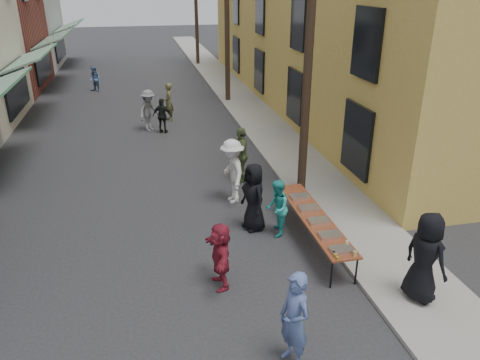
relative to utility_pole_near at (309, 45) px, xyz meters
name	(u,v)px	position (x,y,z in m)	size (l,w,h in m)	color
ground	(173,259)	(-4.30, -3.00, -4.50)	(120.00, 120.00, 0.00)	#28282B
sidewalk	(240,100)	(0.70, 12.00, -4.45)	(2.20, 60.00, 0.10)	gray
building_ochre	(360,3)	(6.80, 11.00, 0.50)	(10.00, 28.00, 10.00)	gold
utility_pole_near	(309,45)	(0.00, 0.00, 0.00)	(0.26, 0.26, 9.00)	#2D2116
utility_pole_mid	(227,14)	(0.00, 12.00, 0.00)	(0.26, 0.26, 9.00)	#2D2116
utility_pole_far	(196,3)	(0.00, 24.00, 0.00)	(0.26, 0.26, 9.00)	#2D2116
serving_table	(314,218)	(-0.75, -3.02, -3.79)	(0.70, 4.00, 0.75)	maroon
catering_tray_sausage	(341,250)	(-0.75, -4.67, -3.71)	(0.50, 0.33, 0.08)	maroon
catering_tray_foil_b	(330,235)	(-0.75, -4.02, -3.71)	(0.50, 0.33, 0.08)	#B2B2B7
catering_tray_buns	(319,221)	(-0.75, -3.32, -3.71)	(0.50, 0.33, 0.08)	tan
catering_tray_foil_d	(309,208)	(-0.75, -2.62, -3.71)	(0.50, 0.33, 0.08)	#B2B2B7
catering_tray_buns_end	(300,197)	(-0.75, -1.92, -3.71)	(0.50, 0.33, 0.08)	tan
condiment_jar_a	(337,258)	(-0.97, -4.97, -3.71)	(0.07, 0.07, 0.08)	#A57F26
condiment_jar_b	(336,256)	(-0.97, -4.87, -3.71)	(0.07, 0.07, 0.08)	#A57F26
condiment_jar_c	(334,253)	(-0.97, -4.77, -3.71)	(0.07, 0.07, 0.08)	#A57F26
cup_stack	(355,254)	(-0.55, -4.92, -3.69)	(0.08, 0.08, 0.12)	tan
guest_front_a	(254,197)	(-2.04, -1.96, -3.57)	(0.91, 0.59, 1.86)	black
guest_front_b	(294,321)	(-2.54, -6.78, -3.58)	(0.67, 0.44, 1.84)	#50649A
guest_front_c	(277,208)	(-1.54, -2.41, -3.74)	(0.74, 0.58, 1.53)	teal
guest_front_d	(232,171)	(-2.26, -0.21, -3.52)	(1.26, 0.73, 1.95)	white
guest_front_e	(241,154)	(-1.66, 1.26, -3.58)	(1.08, 0.45, 1.85)	#5D6F40
guest_queue_back	(220,255)	(-3.36, -4.28, -3.74)	(1.41, 0.45, 1.52)	maroon
server	(425,257)	(0.57, -5.73, -3.42)	(0.95, 0.62, 1.95)	black
passerby_left	(149,110)	(-4.39, 7.59, -3.60)	(1.17, 0.67, 1.80)	slate
passerby_mid	(163,116)	(-3.83, 7.09, -3.74)	(0.89, 0.37, 1.51)	black
passerby_right	(169,102)	(-3.41, 8.97, -3.61)	(0.65, 0.42, 1.77)	brown
passerby_far	(95,79)	(-7.18, 16.11, -3.77)	(0.71, 0.55, 1.46)	#5679A6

